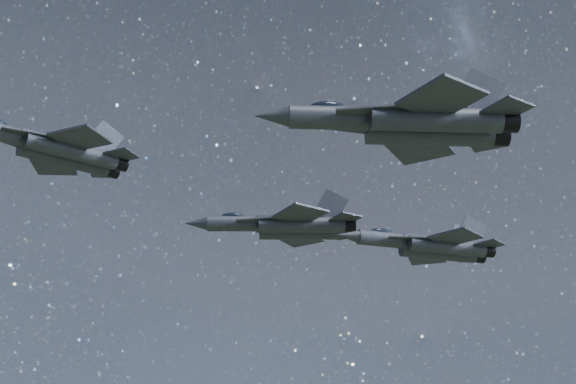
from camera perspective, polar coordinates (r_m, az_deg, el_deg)
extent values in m
cylinder|color=#2E313A|center=(69.63, -19.37, 3.92)|extent=(7.02, 3.64, 1.46)
cube|color=#2E313A|center=(70.77, -15.62, 2.95)|extent=(7.71, 3.83, 1.22)
cylinder|color=#2E313A|center=(69.89, -15.10, 2.85)|extent=(7.91, 3.95, 1.46)
cylinder|color=#2E313A|center=(71.51, -15.63, 2.31)|extent=(7.91, 3.95, 1.46)
cylinder|color=black|center=(71.21, -11.87, 2.04)|extent=(1.59, 1.67, 1.35)
cylinder|color=black|center=(72.81, -12.46, 1.52)|extent=(1.59, 1.67, 1.35)
cube|color=#2E313A|center=(68.84, -17.74, 3.90)|extent=(4.96, 1.70, 0.11)
cube|color=#2E313A|center=(71.06, -18.37, 3.13)|extent=(4.73, 3.33, 0.11)
cube|color=#2E313A|center=(67.98, -14.57, 3.71)|extent=(5.37, 5.30, 0.19)
cube|color=#2E313A|center=(73.50, -16.35, 1.86)|extent=(4.37, 4.72, 0.19)
cube|color=#2E313A|center=(70.13, -11.74, 2.59)|extent=(3.18, 3.16, 0.14)
cube|color=#2E313A|center=(73.80, -13.08, 1.40)|extent=(2.56, 2.71, 0.14)
cube|color=#2E313A|center=(71.25, -12.85, 3.70)|extent=(3.20, 0.95, 3.33)
cube|color=#2E313A|center=(73.24, -13.56, 3.01)|extent=(3.04, 1.45, 3.33)
cylinder|color=#2E313A|center=(89.45, -3.08, -2.26)|extent=(8.51, 3.89, 1.76)
cone|color=#2E313A|center=(89.88, -6.53, -2.24)|extent=(3.03, 2.23, 1.58)
ellipsoid|color=black|center=(89.83, -3.93, -1.75)|extent=(2.90, 1.85, 0.87)
cube|color=#2E313A|center=(89.34, 0.68, -2.30)|extent=(9.36, 4.06, 1.47)
cylinder|color=#2E313A|center=(88.12, 0.99, -2.36)|extent=(9.60, 4.18, 1.76)
cylinder|color=#2E313A|center=(90.24, 0.96, -2.85)|extent=(9.60, 4.18, 1.76)
cylinder|color=black|center=(88.39, 4.35, -2.36)|extent=(1.84, 1.95, 1.62)
cylinder|color=black|center=(90.50, 4.25, -2.85)|extent=(1.84, 1.95, 1.62)
cube|color=#2E313A|center=(87.91, -1.80, -2.00)|extent=(5.81, 3.70, 0.14)
cube|color=#2E313A|center=(90.76, -1.76, -2.68)|extent=(5.94, 1.67, 0.14)
cube|color=#2E313A|center=(85.66, 0.88, -1.58)|extent=(5.50, 5.88, 0.23)
cube|color=#2E313A|center=(92.86, 0.78, -3.29)|extent=(6.47, 6.44, 0.23)
cube|color=#2E313A|center=(87.06, 4.13, -1.88)|extent=(3.23, 3.39, 0.17)
cube|color=#2E313A|center=(91.92, 3.89, -3.03)|extent=(3.83, 3.83, 0.17)
cube|color=#2E313A|center=(88.76, 3.09, -1.00)|extent=(3.74, 1.50, 4.01)
cube|color=#2E313A|center=(91.38, 3.00, -1.65)|extent=(3.89, 0.89, 4.01)
cylinder|color=#2E313A|center=(57.38, 4.18, 5.26)|extent=(8.33, 3.45, 1.72)
cone|color=#2E313A|center=(57.00, -1.13, 5.40)|extent=(2.91, 2.08, 1.54)
ellipsoid|color=black|center=(57.63, 2.84, 6.02)|extent=(2.81, 1.70, 0.85)
cube|color=#2E313A|center=(58.30, 9.79, 5.01)|extent=(9.17, 3.58, 1.43)
cylinder|color=#2E313A|center=(57.22, 10.49, 5.07)|extent=(9.40, 3.69, 1.72)
cylinder|color=#2E313A|center=(59.13, 10.02, 4.08)|extent=(9.40, 3.69, 1.72)
cylinder|color=black|center=(58.58, 15.33, 4.85)|extent=(1.74, 1.86, 1.59)
cylinder|color=black|center=(60.44, 14.72, 3.89)|extent=(1.74, 1.86, 1.59)
cube|color=#2E313A|center=(56.29, 6.37, 5.78)|extent=(5.73, 3.40, 0.13)
cube|color=#2E313A|center=(58.88, 5.93, 4.41)|extent=(5.76, 1.37, 0.13)
cube|color=#2E313A|center=(55.03, 10.85, 6.55)|extent=(5.52, 5.85, 0.22)
cube|color=#2E313A|center=(61.48, 9.29, 3.16)|extent=(6.30, 6.31, 0.22)
cube|color=#2E313A|center=(57.34, 15.31, 5.72)|extent=(3.24, 3.38, 0.17)
cube|color=#2E313A|center=(61.62, 13.93, 3.50)|extent=(3.73, 3.74, 0.17)
cube|color=#2E313A|center=(58.78, 13.46, 6.87)|extent=(3.71, 1.31, 3.92)
cube|color=#2E313A|center=(61.08, 12.77, 5.60)|extent=(3.82, 0.70, 3.92)
cylinder|color=#2E313A|center=(84.71, 7.43, -3.41)|extent=(7.59, 1.65, 1.60)
cone|color=#2E313A|center=(82.96, 4.30, -3.12)|extent=(2.47, 1.45, 1.43)
ellipsoid|color=black|center=(84.51, 6.63, -2.85)|extent=(2.44, 1.09, 0.79)
cube|color=#2E313A|center=(86.86, 10.67, -3.73)|extent=(8.41, 1.60, 1.33)
cylinder|color=#2E313A|center=(86.04, 11.23, -3.83)|extent=(8.61, 1.66, 1.60)
cylinder|color=#2E313A|center=(87.76, 10.64, -4.25)|extent=(8.61, 1.66, 1.60)
cylinder|color=black|center=(88.22, 13.97, -4.06)|extent=(1.34, 1.48, 1.47)
cylinder|color=black|center=(89.90, 13.35, -4.47)|extent=(1.34, 1.48, 1.47)
cube|color=#2E313A|center=(84.21, 8.95, -3.29)|extent=(5.44, 2.08, 0.12)
cube|color=#2E313A|center=(86.58, 8.20, -3.88)|extent=(5.44, 2.16, 0.12)
cube|color=#2E313A|center=(83.96, 11.84, -3.15)|extent=(5.64, 5.80, 0.20)
cube|color=#2E313A|center=(89.83, 9.83, -4.60)|extent=(5.62, 5.79, 0.20)
cube|color=#2E313A|center=(87.00, 14.15, -3.63)|extent=(3.33, 3.40, 0.15)
cube|color=#2E313A|center=(90.88, 12.71, -4.58)|extent=(3.31, 3.39, 0.15)
cube|color=#2E313A|center=(87.80, 12.95, -2.72)|extent=(3.56, 0.46, 3.64)
cube|color=#2E313A|center=(89.91, 12.18, -3.26)|extent=(3.56, 0.48, 3.64)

